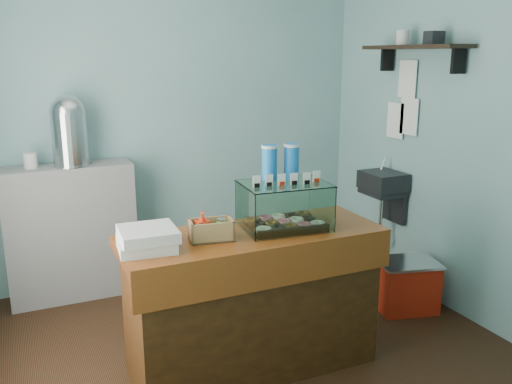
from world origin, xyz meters
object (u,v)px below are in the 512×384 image
counter (253,300)px  display_case (283,201)px  red_cooler (406,285)px  coffee_urn (69,129)px

counter → display_case: bearing=10.0°
display_case → red_cooler: size_ratio=1.05×
counter → coffee_urn: (-0.85, 1.56, 0.93)m
display_case → red_cooler: 1.48m
coffee_urn → red_cooler: size_ratio=1.05×
red_cooler → counter: bearing=-156.3°
counter → display_case: 0.64m
display_case → red_cooler: (1.19, 0.20, -0.86)m
display_case → coffee_urn: coffee_urn is taller
display_case → coffee_urn: bearing=130.5°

